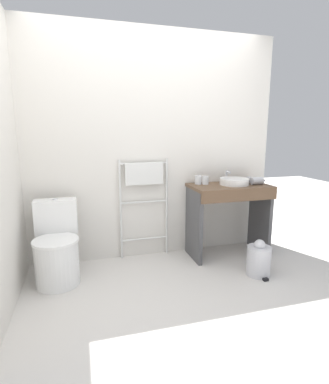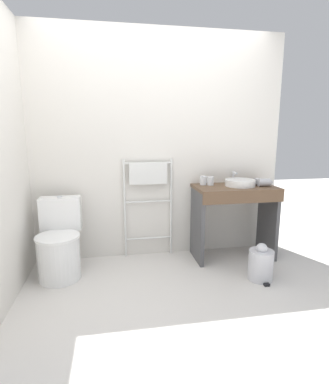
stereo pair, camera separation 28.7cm
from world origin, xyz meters
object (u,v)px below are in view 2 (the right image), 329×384
object	(u,v)px
sink_basin	(240,183)
trash_bin	(261,264)
cup_near_wall	(203,180)
hair_dryer	(264,182)
toilet	(59,246)
cup_near_edge	(210,181)
towel_radiator	(148,185)

from	to	relation	value
sink_basin	trash_bin	world-z (taller)	sink_basin
cup_near_wall	trash_bin	bearing A→B (deg)	-61.31
sink_basin	hair_dryer	bearing A→B (deg)	-10.17
toilet	cup_near_edge	bearing A→B (deg)	8.81
cup_near_edge	trash_bin	distance (m)	1.02
towel_radiator	cup_near_wall	xyz separation A→B (m)	(0.61, -0.07, 0.04)
hair_dryer	trash_bin	distance (m)	0.91
hair_dryer	trash_bin	world-z (taller)	hair_dryer
sink_basin	trash_bin	bearing A→B (deg)	-89.78
cup_near_edge	towel_radiator	bearing A→B (deg)	172.13
sink_basin	cup_near_wall	xyz separation A→B (m)	(-0.38, 0.14, 0.01)
towel_radiator	cup_near_wall	world-z (taller)	towel_radiator
toilet	hair_dryer	bearing A→B (deg)	2.48
sink_basin	cup_near_wall	size ratio (longest dim) A/B	3.28
towel_radiator	sink_basin	size ratio (longest dim) A/B	3.41
hair_dryer	trash_bin	bearing A→B (deg)	-116.47
towel_radiator	trash_bin	bearing A→B (deg)	-37.48
towel_radiator	cup_near_wall	size ratio (longest dim) A/B	11.21
sink_basin	trash_bin	distance (m)	0.89
towel_radiator	trash_bin	world-z (taller)	towel_radiator
cup_near_edge	hair_dryer	xyz separation A→B (m)	(0.56, -0.16, -0.00)
cup_near_wall	cup_near_edge	distance (m)	0.08
sink_basin	cup_near_edge	distance (m)	0.32
towel_radiator	cup_near_edge	size ratio (longest dim) A/B	11.85
trash_bin	sink_basin	bearing A→B (deg)	90.22
cup_near_edge	hair_dryer	size ratio (longest dim) A/B	0.51
cup_near_edge	trash_bin	xyz separation A→B (m)	(0.30, -0.66, -0.71)
cup_near_wall	cup_near_edge	size ratio (longest dim) A/B	1.06
toilet	hair_dryer	distance (m)	2.23
toilet	hair_dryer	size ratio (longest dim) A/B	4.20
sink_basin	cup_near_edge	size ratio (longest dim) A/B	3.47
cup_near_wall	sink_basin	bearing A→B (deg)	-20.23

